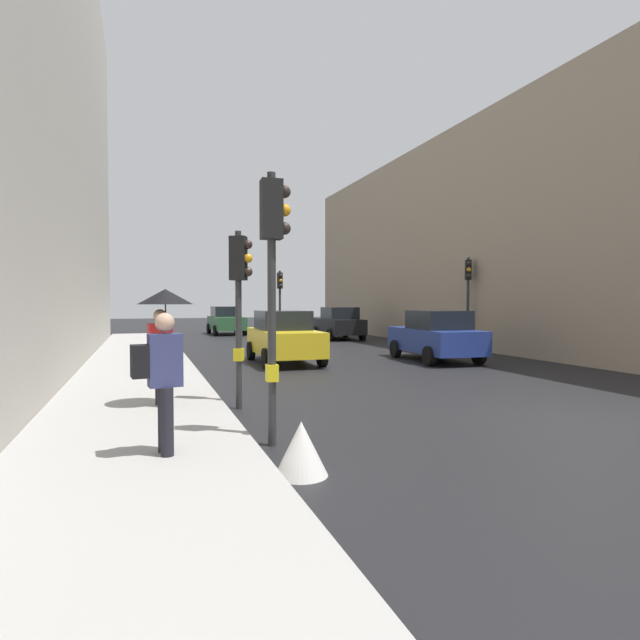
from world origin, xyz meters
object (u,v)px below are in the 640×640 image
(traffic_light_near_right, at_px, (240,286))
(traffic_light_mid_street, at_px, (468,287))
(pedestrian_with_umbrella, at_px, (164,314))
(traffic_light_near_left, at_px, (273,258))
(car_blue_van, at_px, (436,336))
(car_yellow_taxi, at_px, (284,337))
(car_dark_suv, at_px, (339,323))
(warning_sign_triangle, at_px, (301,448))
(traffic_light_far_median, at_px, (280,292))
(car_green_estate, at_px, (226,320))
(pedestrian_with_grey_backpack, at_px, (161,374))

(traffic_light_near_right, relative_size, traffic_light_mid_street, 0.87)
(pedestrian_with_umbrella, bearing_deg, traffic_light_mid_street, 34.74)
(traffic_light_near_left, height_order, car_blue_van, traffic_light_near_left)
(pedestrian_with_umbrella, bearing_deg, car_yellow_taxi, 59.50)
(traffic_light_mid_street, xyz_separation_m, car_dark_suv, (-2.72, 8.14, -1.82))
(car_dark_suv, relative_size, warning_sign_triangle, 6.55)
(traffic_light_far_median, bearing_deg, car_green_estate, 106.10)
(traffic_light_near_left, relative_size, traffic_light_mid_street, 0.99)
(traffic_light_mid_street, distance_m, traffic_light_far_median, 10.00)
(traffic_light_mid_street, xyz_separation_m, pedestrian_with_grey_backpack, (-12.75, -11.93, -1.54))
(traffic_light_near_left, bearing_deg, traffic_light_mid_street, 45.60)
(traffic_light_mid_street, xyz_separation_m, car_green_estate, (-7.97, 14.35, -1.82))
(traffic_light_near_right, bearing_deg, car_green_estate, 82.03)
(car_yellow_taxi, bearing_deg, traffic_light_near_right, -111.33)
(traffic_light_far_median, bearing_deg, traffic_light_near_right, -107.00)
(pedestrian_with_grey_backpack, distance_m, warning_sign_triangle, 1.97)
(traffic_light_near_left, height_order, traffic_light_mid_street, traffic_light_mid_street)
(car_blue_van, distance_m, car_dark_suv, 11.00)
(traffic_light_near_left, distance_m, warning_sign_triangle, 2.73)
(traffic_light_mid_street, distance_m, warning_sign_triangle, 17.17)
(traffic_light_far_median, distance_m, pedestrian_with_grey_backpack, 20.97)
(traffic_light_mid_street, distance_m, pedestrian_with_umbrella, 15.35)
(traffic_light_near_left, bearing_deg, car_dark_suv, 66.57)
(car_dark_suv, height_order, pedestrian_with_grey_backpack, pedestrian_with_grey_backpack)
(car_blue_van, xyz_separation_m, pedestrian_with_grey_backpack, (-9.46, -9.08, 0.29))
(car_green_estate, xyz_separation_m, warning_sign_triangle, (-3.23, -27.15, -0.55))
(car_blue_van, distance_m, car_green_estate, 17.83)
(traffic_light_far_median, bearing_deg, car_yellow_taxi, -103.71)
(car_blue_van, bearing_deg, pedestrian_with_umbrella, -147.71)
(traffic_light_near_left, height_order, car_dark_suv, traffic_light_near_left)
(pedestrian_with_umbrella, bearing_deg, car_blue_van, 32.29)
(car_blue_van, xyz_separation_m, car_yellow_taxi, (-5.17, 1.15, 0.00))
(car_blue_van, xyz_separation_m, car_green_estate, (-4.68, 17.20, 0.00))
(warning_sign_triangle, bearing_deg, traffic_light_near_right, 90.02)
(traffic_light_mid_street, bearing_deg, traffic_light_near_left, -134.40)
(traffic_light_near_left, distance_m, pedestrian_with_umbrella, 3.15)
(car_yellow_taxi, bearing_deg, warning_sign_triangle, -103.89)
(car_dark_suv, bearing_deg, car_yellow_taxi, -120.24)
(car_green_estate, relative_size, car_yellow_taxi, 1.00)
(traffic_light_near_left, height_order, pedestrian_with_umbrella, traffic_light_near_left)
(traffic_light_mid_street, height_order, pedestrian_with_umbrella, traffic_light_mid_street)
(car_green_estate, relative_size, car_dark_suv, 1.00)
(traffic_light_far_median, xyz_separation_m, car_blue_van, (2.82, -10.77, -1.67))
(car_blue_van, xyz_separation_m, car_dark_suv, (0.57, 10.99, 0.00))
(traffic_light_near_left, bearing_deg, traffic_light_near_right, 90.03)
(traffic_light_near_right, bearing_deg, traffic_light_near_left, -89.97)
(traffic_light_far_median, xyz_separation_m, car_green_estate, (-1.86, 6.44, -1.67))
(pedestrian_with_grey_backpack, bearing_deg, pedestrian_with_umbrella, 87.25)
(traffic_light_near_left, relative_size, car_dark_suv, 0.91)
(traffic_light_near_right, relative_size, car_green_estate, 0.80)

